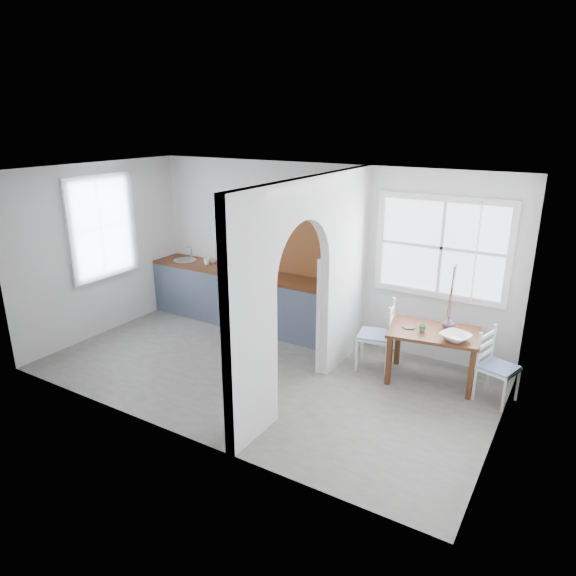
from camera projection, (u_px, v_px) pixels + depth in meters
The scene contains 26 objects.
floor at pixel (261, 373), 6.77m from camera, with size 5.80×3.20×0.01m, color gray.
ceiling at pixel (258, 173), 5.96m from camera, with size 5.80×3.20×0.01m, color silver.
walls at pixel (260, 279), 6.37m from camera, with size 5.81×3.21×2.60m.
partition at pixel (312, 275), 6.02m from camera, with size 0.12×3.20×2.60m.
kitchen_window at pixel (100, 227), 7.66m from camera, with size 0.10×1.16×1.50m, color white, non-canonical shape.
nook_window at pixel (441, 248), 6.66m from camera, with size 1.76×0.10×1.30m, color white, non-canonical shape.
counter at pixel (249, 297), 8.26m from camera, with size 3.50×0.60×0.90m.
sink at pixel (185, 261), 8.74m from camera, with size 0.40×0.40×0.02m, color silver.
backsplash at pixel (307, 247), 7.73m from camera, with size 1.65×0.03×0.90m, color brown.
shelf at pixel (305, 205), 7.45m from camera, with size 1.75×0.20×0.21m.
pendant_lamp at pixel (315, 219), 7.04m from camera, with size 0.26×0.26×0.16m, color beige.
utensil_rail at pixel (336, 258), 6.75m from camera, with size 0.02×0.02×0.50m, color silver.
dining_table at pixel (432, 356), 6.49m from camera, with size 1.10×0.73×0.68m, color #4C2917, non-canonical shape.
chair_left at pixel (375, 334), 6.80m from camera, with size 0.43×0.43×0.95m, color silver, non-canonical shape.
chair_right at pixel (498, 367), 5.99m from camera, with size 0.40×0.40×0.87m, color silver, non-canonical shape.
kettle at pixel (322, 279), 7.35m from camera, with size 0.19×0.15×0.22m, color silver, non-canonical shape.
mug_a at pixel (207, 262), 8.46m from camera, with size 0.11×0.11×0.10m, color white.
mug_b at pixel (213, 260), 8.56m from camera, with size 0.11×0.11×0.09m, color silver.
knife_block at pixel (231, 258), 8.39m from camera, with size 0.11×0.16×0.25m, color #312010.
jar at pixel (237, 264), 8.24m from camera, with size 0.10×0.10×0.15m, color #8C7E53.
towel_magenta at pixel (334, 338), 7.20m from camera, with size 0.02×0.03×0.56m, color #BE336C.
towel_orange at pixel (332, 340), 7.16m from camera, with size 0.02×0.03×0.53m, color #EC5C0C.
bowl at pixel (455, 337), 6.11m from camera, with size 0.33×0.33×0.08m, color white.
table_cup at pixel (422, 328), 6.34m from camera, with size 0.10×0.10×0.10m, color #56915F.
plate at pixel (409, 327), 6.49m from camera, with size 0.17×0.17×0.01m, color #342C2D.
vase at pixel (449, 323), 6.41m from camera, with size 0.16×0.16×0.16m, color #4F3653.
Camera 1 is at (3.44, -5.02, 3.20)m, focal length 32.00 mm.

